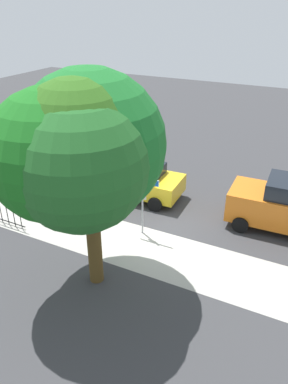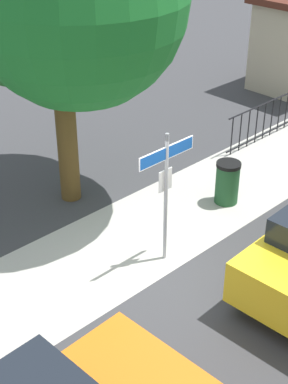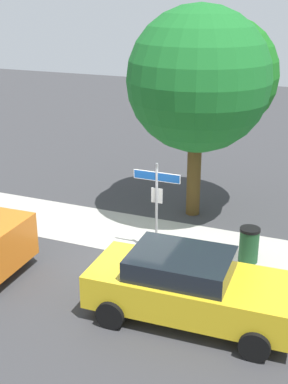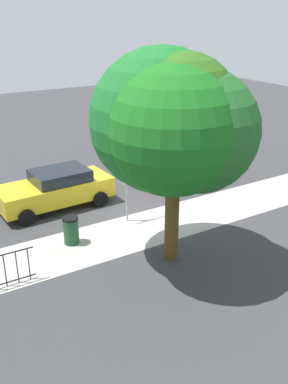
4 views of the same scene
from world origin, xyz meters
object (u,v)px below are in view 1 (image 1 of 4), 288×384
Objects in this scene: trash_bin at (82,213)px; car_orange at (286,205)px; car_yellow at (133,179)px; car_blue at (29,151)px; shade_tree at (78,151)px; street_sign at (142,192)px.

car_orange is at bearing -155.55° from trash_bin.
car_blue is (6.31, -0.16, 0.19)m from car_yellow.
car_orange is (-5.00, -6.08, -3.45)m from shade_tree.
trash_bin is (-5.64, 3.29, -0.50)m from car_blue.
car_yellow is 1.00× the size of car_blue.
car_orange reaches higher than car_yellow.
car_orange is at bearing -177.60° from car_blue.
car_orange is at bearing -149.60° from street_sign.
car_blue is 6.55m from trash_bin.
trash_bin is at bearing 75.75° from car_yellow.
trash_bin is at bearing 152.12° from car_blue.
car_yellow is at bearing -74.94° from shade_tree.
street_sign is at bearing 122.38° from car_yellow.
shade_tree is at bearing 144.80° from car_blue.
car_yellow is 3.21m from trash_bin.
shade_tree is 5.37m from trash_bin.
car_yellow is (1.82, -2.63, -0.98)m from street_sign.
car_blue is at bearing -18.94° from street_sign.
shade_tree reaches higher than car_blue.
street_sign reaches higher than car_yellow.
car_orange is 0.92× the size of car_yellow.
car_yellow reaches higher than trash_bin.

